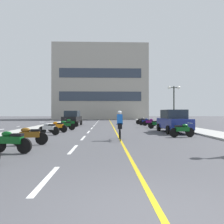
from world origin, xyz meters
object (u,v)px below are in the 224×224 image
object	(u,v)px
motorcycle_3	(182,130)
motorcycle_10	(145,121)
motorcycle_8	(70,123)
cyclist_rider	(120,125)
parked_car_mid	(72,118)
motorcycle_5	(57,126)
motorcycle_6	(66,125)
street_lamp_mid	(174,96)
motorcycle_11	(142,121)
motorcycle_7	(157,124)
motorcycle_4	(49,128)
motorcycle_1	(11,141)
motorcycle_2	(30,135)
parked_car_near	(174,121)
motorcycle_9	(150,122)

from	to	relation	value
motorcycle_3	motorcycle_10	world-z (taller)	same
motorcycle_8	cyclist_rider	bearing A→B (deg)	-66.65
parked_car_mid	motorcycle_10	size ratio (longest dim) A/B	2.56
motorcycle_8	motorcycle_10	bearing A→B (deg)	20.81
motorcycle_5	motorcycle_6	xyz separation A→B (m)	(0.28, 1.91, 0.00)
street_lamp_mid	cyclist_rider	xyz separation A→B (m)	(-7.14, -11.83, -2.63)
motorcycle_6	motorcycle_11	bearing A→B (deg)	48.64
cyclist_rider	motorcycle_7	bearing A→B (deg)	63.27
motorcycle_7	motorcycle_8	xyz separation A→B (m)	(-8.96, 2.45, 0.00)
motorcycle_6	motorcycle_10	distance (m)	11.52
motorcycle_4	motorcycle_5	world-z (taller)	same
motorcycle_4	motorcycle_10	size ratio (longest dim) A/B	0.98
motorcycle_6	motorcycle_5	bearing A→B (deg)	-98.44
street_lamp_mid	motorcycle_4	bearing A→B (deg)	-143.37
parked_car_mid	motorcycle_1	bearing A→B (deg)	-88.69
street_lamp_mid	motorcycle_2	size ratio (longest dim) A/B	2.71
motorcycle_3	motorcycle_4	xyz separation A→B (m)	(-9.00, 1.66, 0.00)
parked_car_near	motorcycle_8	world-z (taller)	parked_car_near
motorcycle_1	motorcycle_6	world-z (taller)	same
motorcycle_10	motorcycle_8	bearing A→B (deg)	-159.19
parked_car_mid	motorcycle_3	world-z (taller)	parked_car_mid
parked_car_mid	motorcycle_1	xyz separation A→B (m)	(0.39, -17.16, -0.44)
motorcycle_1	motorcycle_2	xyz separation A→B (m)	(-0.01, 1.98, 0.00)
parked_car_near	parked_car_mid	xyz separation A→B (m)	(-9.55, 8.91, 0.00)
motorcycle_7	motorcycle_11	size ratio (longest dim) A/B	1.04
motorcycle_1	motorcycle_5	bearing A→B (deg)	91.32
motorcycle_6	motorcycle_9	distance (m)	10.73
motorcycle_2	motorcycle_4	bearing A→B (deg)	94.49
motorcycle_2	motorcycle_7	size ratio (longest dim) A/B	0.99
street_lamp_mid	parked_car_mid	distance (m)	12.42
motorcycle_8	motorcycle_11	world-z (taller)	same
motorcycle_5	motorcycle_1	bearing A→B (deg)	-88.68
motorcycle_4	motorcycle_9	bearing A→B (deg)	46.31
motorcycle_10	motorcycle_1	bearing A→B (deg)	-115.88
motorcycle_10	parked_car_mid	bearing A→B (deg)	-174.40
motorcycle_3	motorcycle_9	size ratio (longest dim) A/B	1.02
motorcycle_11	motorcycle_2	bearing A→B (deg)	-115.47
parked_car_near	motorcycle_6	distance (m)	9.35
motorcycle_10	motorcycle_4	bearing A→B (deg)	-128.64
motorcycle_3	motorcycle_9	xyz separation A→B (m)	(0.37, 11.48, 0.00)
motorcycle_1	motorcycle_4	distance (m)	6.64
motorcycle_7	cyclist_rider	size ratio (longest dim) A/B	0.96
parked_car_near	motorcycle_5	distance (m)	9.37
motorcycle_4	cyclist_rider	bearing A→B (deg)	-30.57
motorcycle_5	motorcycle_8	bearing A→B (deg)	90.01
motorcycle_5	motorcycle_6	world-z (taller)	same
motorcycle_1	motorcycle_4	bearing A→B (deg)	93.23
parked_car_mid	motorcycle_3	distance (m)	15.17
motorcycle_5	motorcycle_4	bearing A→B (deg)	-95.22
parked_car_near	motorcycle_11	xyz separation A→B (m)	(-0.47, 11.99, -0.44)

